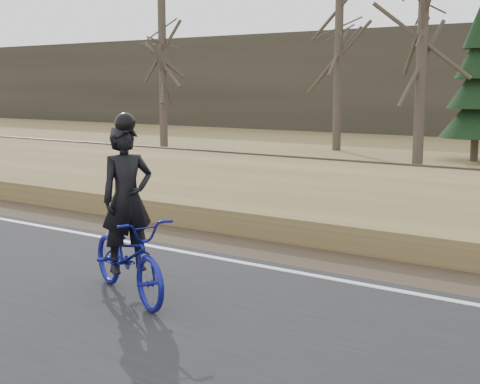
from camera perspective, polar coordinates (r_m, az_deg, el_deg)
The scene contains 10 objects.
ground at distance 9.07m, azimuth 11.80°, elevation -8.76°, with size 120.00×120.00×0.00m, color olive.
road at distance 6.96m, azimuth 3.47°, elevation -13.92°, with size 120.00×6.00×0.06m, color black.
edge_line at distance 9.23m, azimuth 12.30°, elevation -8.05°, with size 120.00×0.12×0.01m, color silver.
shoulder at distance 10.14m, azimuth 14.48°, elevation -6.84°, with size 120.00×1.60×0.04m, color #473A2B.
embankment at distance 12.88m, azimuth 19.18°, elevation -2.77°, with size 120.00×5.00×0.44m, color olive.
cyclist at distance 8.62m, azimuth -9.52°, elevation -4.08°, with size 2.18×1.47×2.36m.
bare_tree_far_left at distance 30.17m, azimuth -6.61°, elevation 9.91°, with size 0.36×0.36×6.46m, color #4B4037.
bare_tree_left at distance 29.04m, azimuth 8.38°, elevation 10.52°, with size 0.36×0.36×7.08m, color #4B4037.
bare_tree_near_left at distance 23.49m, azimuth 15.23°, elevation 10.71°, with size 0.36×0.36×7.11m, color #4B4037.
conifer at distance 25.98m, azimuth 19.63°, elevation 8.49°, with size 2.60×2.60×5.76m.
Camera 1 is at (3.31, -7.99, 2.74)m, focal length 50.00 mm.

